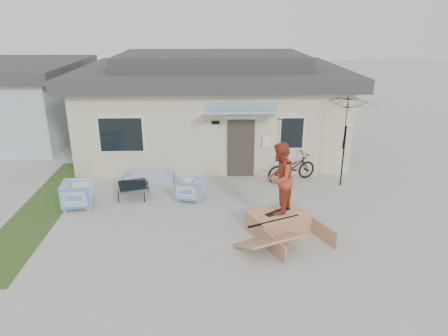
{
  "coord_description": "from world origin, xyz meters",
  "views": [
    {
      "loc": [
        -0.1,
        -9.51,
        5.52
      ],
      "look_at": [
        0.3,
        1.8,
        1.3
      ],
      "focal_mm": 33.0,
      "sensor_mm": 36.0,
      "label": 1
    }
  ],
  "objects_px": {
    "armchair_left": "(78,193)",
    "loveseat": "(150,173)",
    "skateboard": "(278,211)",
    "coffee_table": "(134,191)",
    "armchair_right": "(190,187)",
    "skate_ramp": "(278,221)",
    "skater": "(279,177)",
    "patio_umbrella": "(345,136)",
    "bicycle": "(292,164)"
  },
  "relations": [
    {
      "from": "armchair_left",
      "to": "loveseat",
      "type": "bearing_deg",
      "value": -51.73
    },
    {
      "from": "patio_umbrella",
      "to": "skateboard",
      "type": "distance_m",
      "value": 4.21
    },
    {
      "from": "skate_ramp",
      "to": "bicycle",
      "type": "bearing_deg",
      "value": 50.37
    },
    {
      "from": "loveseat",
      "to": "coffee_table",
      "type": "distance_m",
      "value": 1.31
    },
    {
      "from": "skate_ramp",
      "to": "loveseat",
      "type": "bearing_deg",
      "value": 114.25
    },
    {
      "from": "coffee_table",
      "to": "skate_ramp",
      "type": "xyz_separation_m",
      "value": [
        4.31,
        -2.31,
        0.03
      ]
    },
    {
      "from": "armchair_right",
      "to": "coffee_table",
      "type": "height_order",
      "value": "armchair_right"
    },
    {
      "from": "coffee_table",
      "to": "skateboard",
      "type": "distance_m",
      "value": 4.86
    },
    {
      "from": "loveseat",
      "to": "patio_umbrella",
      "type": "distance_m",
      "value": 6.76
    },
    {
      "from": "armchair_right",
      "to": "patio_umbrella",
      "type": "xyz_separation_m",
      "value": [
        5.15,
        0.96,
        1.35
      ]
    },
    {
      "from": "skateboard",
      "to": "coffee_table",
      "type": "bearing_deg",
      "value": 117.09
    },
    {
      "from": "coffee_table",
      "to": "skateboard",
      "type": "relative_size",
      "value": 1.11
    },
    {
      "from": "armchair_right",
      "to": "coffee_table",
      "type": "bearing_deg",
      "value": -82.41
    },
    {
      "from": "bicycle",
      "to": "skate_ramp",
      "type": "bearing_deg",
      "value": 142.99
    },
    {
      "from": "loveseat",
      "to": "skater",
      "type": "relative_size",
      "value": 0.86
    },
    {
      "from": "armchair_right",
      "to": "skater",
      "type": "height_order",
      "value": "skater"
    },
    {
      "from": "skate_ramp",
      "to": "skater",
      "type": "relative_size",
      "value": 1.04
    },
    {
      "from": "armchair_left",
      "to": "skateboard",
      "type": "bearing_deg",
      "value": -111.71
    },
    {
      "from": "armchair_right",
      "to": "skate_ramp",
      "type": "height_order",
      "value": "armchair_right"
    },
    {
      "from": "coffee_table",
      "to": "patio_umbrella",
      "type": "relative_size",
      "value": 0.36
    },
    {
      "from": "loveseat",
      "to": "bicycle",
      "type": "xyz_separation_m",
      "value": [
        4.96,
        -0.03,
        0.28
      ]
    },
    {
      "from": "loveseat",
      "to": "patio_umbrella",
      "type": "xyz_separation_m",
      "value": [
        6.59,
        -0.51,
        1.42
      ]
    },
    {
      "from": "patio_umbrella",
      "to": "skater",
      "type": "relative_size",
      "value": 1.3
    },
    {
      "from": "skateboard",
      "to": "skater",
      "type": "height_order",
      "value": "skater"
    },
    {
      "from": "armchair_left",
      "to": "armchair_right",
      "type": "distance_m",
      "value": 3.4
    },
    {
      "from": "patio_umbrella",
      "to": "skater",
      "type": "xyz_separation_m",
      "value": [
        -2.67,
        -3.01,
        -0.22
      ]
    },
    {
      "from": "loveseat",
      "to": "skateboard",
      "type": "relative_size",
      "value": 2.06
    },
    {
      "from": "bicycle",
      "to": "skate_ramp",
      "type": "distance_m",
      "value": 3.7
    },
    {
      "from": "loveseat",
      "to": "bicycle",
      "type": "bearing_deg",
      "value": -178.33
    },
    {
      "from": "bicycle",
      "to": "skater",
      "type": "distance_m",
      "value": 3.76
    },
    {
      "from": "armchair_left",
      "to": "patio_umbrella",
      "type": "height_order",
      "value": "patio_umbrella"
    },
    {
      "from": "armchair_left",
      "to": "bicycle",
      "type": "xyz_separation_m",
      "value": [
        6.89,
        1.87,
        0.16
      ]
    },
    {
      "from": "armchair_left",
      "to": "skater",
      "type": "xyz_separation_m",
      "value": [
        5.85,
        -1.62,
        1.08
      ]
    },
    {
      "from": "patio_umbrella",
      "to": "armchair_right",
      "type": "bearing_deg",
      "value": -169.4
    },
    {
      "from": "patio_umbrella",
      "to": "skater",
      "type": "bearing_deg",
      "value": -131.57
    },
    {
      "from": "loveseat",
      "to": "armchair_left",
      "type": "bearing_deg",
      "value": 46.47
    },
    {
      "from": "armchair_right",
      "to": "skate_ramp",
      "type": "xyz_separation_m",
      "value": [
        2.5,
        -2.1,
        -0.15
      ]
    },
    {
      "from": "armchair_left",
      "to": "patio_umbrella",
      "type": "relative_size",
      "value": 0.35
    },
    {
      "from": "armchair_right",
      "to": "skate_ramp",
      "type": "relative_size",
      "value": 0.39
    },
    {
      "from": "coffee_table",
      "to": "patio_umbrella",
      "type": "xyz_separation_m",
      "value": [
        6.96,
        0.74,
        1.53
      ]
    },
    {
      "from": "skateboard",
      "to": "skate_ramp",
      "type": "bearing_deg",
      "value": -101.46
    },
    {
      "from": "patio_umbrella",
      "to": "skater",
      "type": "distance_m",
      "value": 4.03
    },
    {
      "from": "armchair_left",
      "to": "coffee_table",
      "type": "height_order",
      "value": "armchair_left"
    },
    {
      "from": "armchair_left",
      "to": "bicycle",
      "type": "bearing_deg",
      "value": -81.02
    },
    {
      "from": "armchair_right",
      "to": "skateboard",
      "type": "xyz_separation_m",
      "value": [
        2.48,
        -2.05,
        0.13
      ]
    },
    {
      "from": "loveseat",
      "to": "bicycle",
      "type": "distance_m",
      "value": 4.97
    },
    {
      "from": "bicycle",
      "to": "loveseat",
      "type": "bearing_deg",
      "value": 68.73
    },
    {
      "from": "armchair_left",
      "to": "skate_ramp",
      "type": "relative_size",
      "value": 0.44
    },
    {
      "from": "patio_umbrella",
      "to": "coffee_table",
      "type": "bearing_deg",
      "value": -173.89
    },
    {
      "from": "coffee_table",
      "to": "bicycle",
      "type": "bearing_deg",
      "value": 12.97
    }
  ]
}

